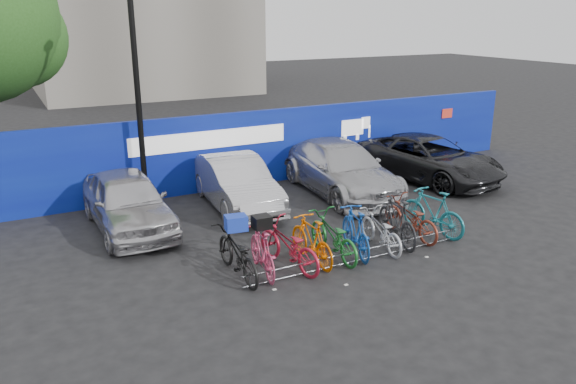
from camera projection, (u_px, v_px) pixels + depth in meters
ground at (342, 253)px, 13.07m from camera, size 100.00×100.00×0.00m
hoarding at (240, 150)px, 17.77m from camera, size 22.00×0.18×2.40m
lamppost at (138, 93)px, 15.21m from camera, size 0.25×0.50×6.11m
bike_rack at (357, 256)px, 12.51m from camera, size 5.60×0.03×0.30m
car_0 at (128, 201)px, 14.33m from camera, size 1.83×4.41×1.49m
car_1 at (236, 183)px, 16.00m from camera, size 1.82×4.46×1.44m
car_2 at (340, 168)px, 17.27m from camera, size 2.51×5.45×1.54m
car_3 at (428, 158)px, 18.65m from camera, size 3.31×5.55×1.44m
bike_0 at (237, 254)px, 11.75m from camera, size 0.71×2.02×1.06m
bike_1 at (262, 251)px, 11.90m from camera, size 0.74×1.79×1.04m
bike_2 at (288, 245)px, 12.17m from camera, size 1.09×2.10×1.05m
bike_3 at (312, 240)px, 12.43m from camera, size 0.52×1.78×1.07m
bike_4 at (333, 236)px, 12.70m from camera, size 0.69×1.97×1.03m
bike_5 at (356, 231)px, 12.88m from camera, size 0.97×1.91×1.11m
bike_6 at (381, 230)px, 13.18m from camera, size 0.75×1.80×0.92m
bike_7 at (397, 220)px, 13.49m from camera, size 0.91×2.01×1.16m
bike_8 at (410, 218)px, 13.84m from camera, size 0.76×1.95×1.01m
bike_9 at (433, 212)px, 14.05m from camera, size 0.89×2.01×1.17m
cargo_crate at (236, 223)px, 11.54m from camera, size 0.48×0.40×0.31m
cargo_topcase at (262, 222)px, 11.70m from camera, size 0.38×0.34×0.27m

